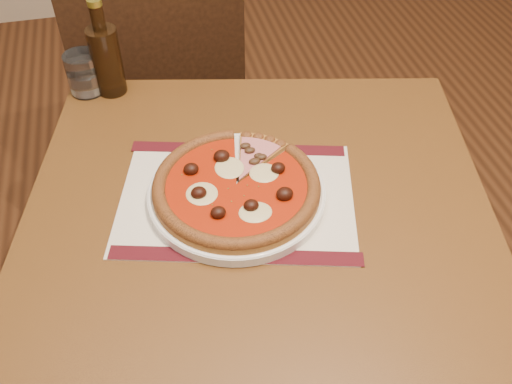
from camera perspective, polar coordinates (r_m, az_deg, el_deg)
table at (r=1.04m, az=0.25°, el=-5.86°), size 0.96×0.96×0.75m
chair_far at (r=1.66m, az=-9.86°, el=10.02°), size 0.49×0.49×0.92m
placemat at (r=0.99m, az=-1.93°, el=-0.58°), size 0.47×0.39×0.00m
plate at (r=0.98m, az=-1.94°, el=-0.17°), size 0.31×0.31×0.02m
pizza at (r=0.97m, az=-1.98°, el=0.64°), size 0.29×0.29×0.04m
ham_slice at (r=1.03m, az=0.45°, el=3.84°), size 0.11×0.13×0.02m
water_glass at (r=1.27m, az=-16.81°, el=11.29°), size 0.08×0.08×0.09m
bottle at (r=1.23m, az=-14.77°, el=12.87°), size 0.06×0.06×0.21m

